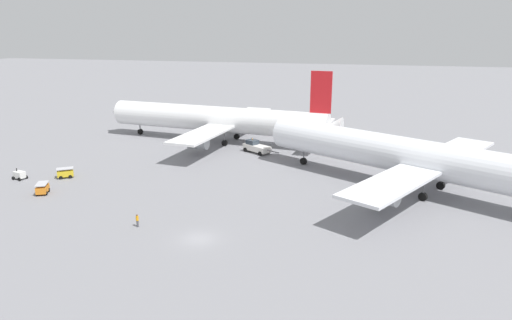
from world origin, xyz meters
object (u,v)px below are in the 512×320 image
Objects in this scene: gse_baggage_cart_trailing at (42,188)px; ground_crew_ramp_agent_by_cones at (137,220)px; pushback_tug at (256,147)px; gse_baggage_cart_near_cluster at (65,173)px; airliner_at_gate_left at (218,119)px; airliner_being_pushed at (415,158)px; gse_gpu_cart_small at (19,175)px.

ground_crew_ramp_agent_by_cones reaches higher than gse_baggage_cart_trailing.
gse_baggage_cart_near_cluster is at bearing -137.96° from pushback_tug.
gse_baggage_cart_trailing is at bearing -110.35° from airliner_at_gate_left.
ground_crew_ramp_agent_by_cones reaches higher than gse_baggage_cart_near_cluster.
airliner_being_pushed is 17.12× the size of gse_baggage_cart_trailing.
airliner_at_gate_left reaches higher than ground_crew_ramp_agent_by_cones.
pushback_tug is at bearing 51.75° from gse_baggage_cart_trailing.
gse_gpu_cart_small reaches higher than gse_baggage_cart_trailing.
airliner_at_gate_left is at bearing 150.29° from airliner_being_pushed.
gse_gpu_cart_small is at bearing 149.97° from gse_baggage_cart_trailing.
gse_gpu_cart_small is at bearing -124.02° from airliner_at_gate_left.
airliner_being_pushed is 58.31m from gse_baggage_cart_near_cluster.
gse_baggage_cart_near_cluster is at bearing 102.54° from gse_baggage_cart_trailing.
airliner_being_pushed is 30.88× the size of ground_crew_ramp_agent_by_cones.
ground_crew_ramp_agent_by_cones is at bearing -19.87° from gse_baggage_cart_trailing.
pushback_tug is at bearing 151.86° from airliner_being_pushed.
gse_gpu_cart_small is 1.36× the size of ground_crew_ramp_agent_by_cones.
gse_baggage_cart_near_cluster is at bearing 145.53° from ground_crew_ramp_agent_by_cones.
gse_baggage_cart_near_cluster is (-57.47, -8.73, -4.54)m from airliner_being_pushed.
ground_crew_ramp_agent_by_cones is at bearing -145.74° from airliner_being_pushed.
ground_crew_ramp_agent_by_cones is at bearing -83.16° from airliner_at_gate_left.
airliner_at_gate_left is at bearing 146.20° from pushback_tug.
gse_baggage_cart_trailing is 21.79m from ground_crew_ramp_agent_by_cones.
ground_crew_ramp_agent_by_cones is at bearing -34.47° from gse_baggage_cart_near_cluster.
gse_gpu_cart_small is 10.09m from gse_baggage_cart_trailing.
airliner_at_gate_left is at bearing 55.98° from gse_gpu_cart_small.
airliner_at_gate_left reaches higher than airliner_being_pushed.
pushback_tug is 3.65× the size of gse_gpu_cart_small.
airliner_at_gate_left is 42.31m from gse_gpu_cart_small.
airliner_at_gate_left is at bearing 96.84° from ground_crew_ramp_agent_by_cones.
airliner_being_pushed is at bearing 10.15° from gse_gpu_cart_small.
airliner_at_gate_left reaches higher than gse_gpu_cart_small.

